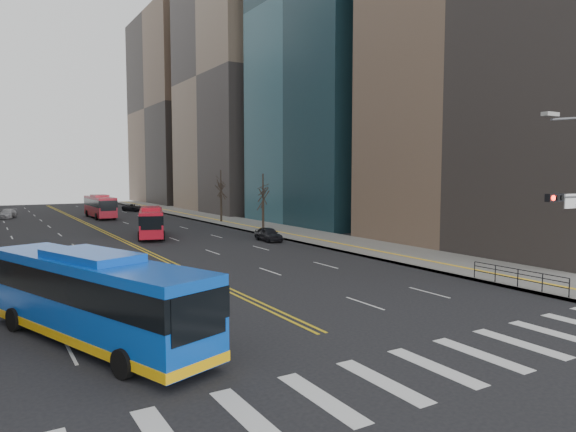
{
  "coord_description": "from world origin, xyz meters",
  "views": [
    {
      "loc": [
        -11.92,
        -12.04,
        6.62
      ],
      "look_at": [
        2.67,
        12.23,
        4.27
      ],
      "focal_mm": 32.0,
      "sensor_mm": 36.0,
      "label": 1
    }
  ],
  "objects": [
    {
      "name": "ground",
      "position": [
        0.0,
        0.0,
        0.0
      ],
      "size": [
        220.0,
        220.0,
        0.0
      ],
      "primitive_type": "plane",
      "color": "black"
    },
    {
      "name": "sidewalk_right",
      "position": [
        17.5,
        45.0,
        0.07
      ],
      "size": [
        7.0,
        130.0,
        0.15
      ],
      "primitive_type": "cube",
      "color": "slate",
      "rests_on": "ground"
    },
    {
      "name": "crosswalk",
      "position": [
        0.0,
        0.0,
        0.01
      ],
      "size": [
        26.7,
        4.0,
        0.01
      ],
      "color": "silver",
      "rests_on": "ground"
    },
    {
      "name": "centerline",
      "position": [
        0.0,
        55.0,
        0.01
      ],
      "size": [
        0.55,
        100.0,
        0.01
      ],
      "color": "gold",
      "rests_on": "ground"
    },
    {
      "name": "office_towers",
      "position": [
        0.12,
        68.51,
        23.92
      ],
      "size": [
        83.0,
        134.0,
        58.0
      ],
      "color": "#97979A",
      "rests_on": "ground"
    },
    {
      "name": "pedestrian_railing",
      "position": [
        14.3,
        6.0,
        0.82
      ],
      "size": [
        0.06,
        6.06,
        1.02
      ],
      "color": "black",
      "rests_on": "sidewalk_right"
    },
    {
      "name": "street_trees",
      "position": [
        -7.18,
        34.55,
        4.87
      ],
      "size": [
        35.2,
        47.2,
        7.6
      ],
      "color": "#32271E",
      "rests_on": "ground"
    },
    {
      "name": "blue_bus",
      "position": [
        -8.35,
        8.67,
        1.9
      ],
      "size": [
        6.74,
        12.62,
        3.62
      ],
      "color": "blue",
      "rests_on": "ground"
    },
    {
      "name": "red_bus_near",
      "position": [
        3.23,
        40.81,
        1.77
      ],
      "size": [
        4.98,
        10.15,
        3.17
      ],
      "color": "#A31120",
      "rests_on": "ground"
    },
    {
      "name": "red_bus_far",
      "position": [
        3.33,
        67.8,
        1.94
      ],
      "size": [
        2.91,
        11.01,
        3.49
      ],
      "color": "#A31120",
      "rests_on": "ground"
    },
    {
      "name": "car_dark_mid",
      "position": [
        12.22,
        31.87,
        0.68
      ],
      "size": [
        1.86,
        4.09,
        1.36
      ],
      "primitive_type": "imported",
      "rotation": [
        0.0,
        0.0,
        -0.06
      ],
      "color": "black",
      "rests_on": "ground"
    },
    {
      "name": "car_silver",
      "position": [
        -8.57,
        74.48,
        0.67
      ],
      "size": [
        3.06,
        4.94,
        1.34
      ],
      "primitive_type": "imported",
      "rotation": [
        0.0,
        0.0,
        -0.28
      ],
      "color": "gray",
      "rests_on": "ground"
    },
    {
      "name": "car_dark_far",
      "position": [
        11.21,
        78.95,
        0.64
      ],
      "size": [
        3.88,
        5.11,
        1.29
      ],
      "primitive_type": "imported",
      "rotation": [
        0.0,
        0.0,
        0.43
      ],
      "color": "black",
      "rests_on": "ground"
    }
  ]
}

